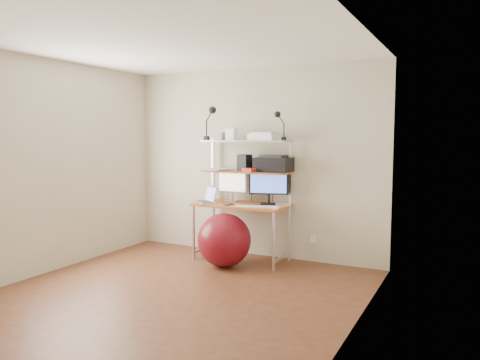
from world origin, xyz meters
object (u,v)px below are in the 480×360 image
object	(u,v)px
monitor_black	(269,184)
laptop	(208,199)
printer	(274,164)
monitor_silver	(232,183)
exercise_ball	(224,240)

from	to	relation	value
monitor_black	laptop	size ratio (longest dim) A/B	1.28
laptop	printer	bearing A→B (deg)	56.18
monitor_black	printer	world-z (taller)	printer
monitor_silver	exercise_ball	bearing A→B (deg)	-79.37
monitor_black	exercise_ball	xyz separation A→B (m)	(-0.39, -0.47, -0.66)
printer	exercise_ball	world-z (taller)	printer
monitor_black	printer	xyz separation A→B (m)	(0.04, 0.06, 0.26)
monitor_black	laptop	xyz separation A→B (m)	(-0.77, -0.23, -0.21)
laptop	exercise_ball	xyz separation A→B (m)	(0.38, -0.24, -0.46)
laptop	printer	xyz separation A→B (m)	(0.80, 0.29, 0.46)
monitor_silver	monitor_black	bearing A→B (deg)	-10.04
printer	exercise_ball	bearing A→B (deg)	-127.56
monitor_black	printer	size ratio (longest dim) A/B	1.12
monitor_silver	monitor_black	world-z (taller)	monitor_black
monitor_silver	laptop	bearing A→B (deg)	-136.10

